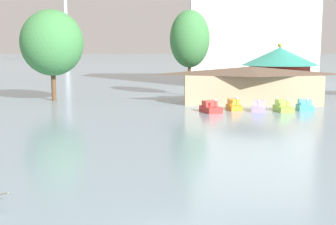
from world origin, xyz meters
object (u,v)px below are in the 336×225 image
at_px(pedal_boat_cyan, 305,106).
at_px(shoreline_tree_tall_left, 52,43).
at_px(boathouse, 250,84).
at_px(background_building_block, 251,17).
at_px(shoreline_tree_mid, 190,39).
at_px(pedal_boat_lime, 283,107).
at_px(green_roof_pavilion, 279,69).
at_px(pedal_boat_lavender, 259,107).
at_px(pedal_boat_red, 211,108).
at_px(pedal_boat_orange, 234,106).

xyz_separation_m(pedal_boat_cyan, shoreline_tree_tall_left, (-32.38, 8.81, 7.49)).
bearing_deg(boathouse, background_building_block, 81.14).
relative_size(pedal_boat_cyan, shoreline_tree_mid, 0.20).
height_order(pedal_boat_lime, boathouse, boathouse).
xyz_separation_m(pedal_boat_cyan, shoreline_tree_mid, (-13.27, 15.77, 8.20)).
bearing_deg(green_roof_pavilion, boathouse, -120.85).
bearing_deg(background_building_block, pedal_boat_lavender, -97.46).
bearing_deg(pedal_boat_lavender, green_roof_pavilion, 174.84).
distance_m(boathouse, background_building_block, 34.97).
bearing_deg(boathouse, pedal_boat_lime, -72.46).
relative_size(pedal_boat_red, shoreline_tree_mid, 0.26).
bearing_deg(background_building_block, boathouse, -98.86).
height_order(pedal_boat_lavender, pedal_boat_lime, pedal_boat_lime).
xyz_separation_m(pedal_boat_red, background_building_block, (10.99, 41.69, 13.38)).
distance_m(pedal_boat_lime, boathouse, 8.64).
height_order(pedal_boat_orange, pedal_boat_lime, pedal_boat_orange).
distance_m(pedal_boat_red, background_building_block, 45.14).
distance_m(pedal_boat_cyan, green_roof_pavilion, 17.68).
bearing_deg(shoreline_tree_tall_left, pedal_boat_orange, -20.31).
bearing_deg(background_building_block, shoreline_tree_mid, -118.60).
height_order(pedal_boat_red, pedal_boat_lavender, pedal_boat_red).
bearing_deg(shoreline_tree_mid, pedal_boat_lavender, -65.55).
bearing_deg(shoreline_tree_mid, pedal_boat_cyan, -49.93).
relative_size(pedal_boat_lavender, shoreline_tree_mid, 0.24).
relative_size(green_roof_pavilion, shoreline_tree_tall_left, 0.95).
relative_size(pedal_boat_lime, boathouse, 0.17).
distance_m(pedal_boat_cyan, shoreline_tree_tall_left, 34.39).
bearing_deg(boathouse, pedal_boat_lavender, -91.72).
height_order(pedal_boat_orange, background_building_block, background_building_block).
distance_m(pedal_boat_orange, pedal_boat_lavender, 2.94).
relative_size(green_roof_pavilion, background_building_block, 0.43).
height_order(pedal_boat_lime, shoreline_tree_tall_left, shoreline_tree_tall_left).
bearing_deg(pedal_boat_lavender, shoreline_tree_mid, -141.50).
height_order(pedal_boat_orange, green_roof_pavilion, green_roof_pavilion).
bearing_deg(boathouse, shoreline_tree_tall_left, 176.07).
height_order(pedal_boat_red, green_roof_pavilion, green_roof_pavilion).
xyz_separation_m(pedal_boat_orange, shoreline_tree_mid, (-4.92, 15.86, 8.18)).
bearing_deg(pedal_boat_lime, background_building_block, 170.19).
bearing_deg(pedal_boat_red, boathouse, 127.49).
bearing_deg(pedal_boat_orange, background_building_block, 158.61).
bearing_deg(boathouse, pedal_boat_cyan, -52.44).
bearing_deg(pedal_boat_orange, pedal_boat_lavender, 59.71).
xyz_separation_m(pedal_boat_lavender, background_building_block, (5.34, 40.75, 13.40)).
bearing_deg(pedal_boat_orange, boathouse, 147.03).
relative_size(pedal_boat_lavender, green_roof_pavilion, 0.27).
bearing_deg(pedal_boat_cyan, shoreline_tree_tall_left, -100.88).
xyz_separation_m(pedal_boat_lavender, pedal_boat_lime, (2.78, 0.05, 0.03)).
xyz_separation_m(green_roof_pavilion, background_building_block, (-1.07, 22.36, 9.71)).
distance_m(pedal_boat_red, pedal_boat_orange, 3.50).
height_order(pedal_boat_cyan, shoreline_tree_mid, shoreline_tree_mid).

